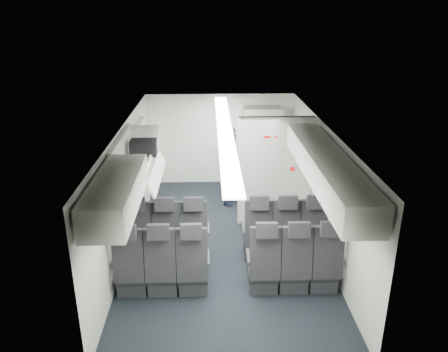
{
  "coord_description": "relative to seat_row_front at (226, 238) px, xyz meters",
  "views": [
    {
      "loc": [
        -0.25,
        -6.93,
        3.98
      ],
      "look_at": [
        0.0,
        0.4,
        1.15
      ],
      "focal_mm": 35.0,
      "sensor_mm": 36.0,
      "label": 1
    }
  ],
  "objects": [
    {
      "name": "overhead_bin_right_front",
      "position": [
        1.4,
        0.28,
        1.46
      ],
      "size": [
        0.53,
        1.7,
        0.4
      ],
      "color": "white",
      "rests_on": "cabin_shell"
    },
    {
      "name": "boarding_door",
      "position": [
        -1.64,
        2.09,
        0.55
      ],
      "size": [
        0.12,
        1.27,
        1.86
      ],
      "color": "silver",
      "rests_on": "cabin_shell"
    },
    {
      "name": "seat_row_mid",
      "position": [
        0.0,
        -0.9,
        0.0
      ],
      "size": [
        3.33,
        0.56,
        1.24
      ],
      "color": "black",
      "rests_on": "cabin_shell"
    },
    {
      "name": "carry_on_bag",
      "position": [
        -1.35,
        0.59,
        1.4
      ],
      "size": [
        0.44,
        0.32,
        0.26
      ],
      "primitive_type": "cube",
      "rotation": [
        0.0,
        0.0,
        0.03
      ],
      "color": "black",
      "rests_on": "overhead_bin_left_front_open"
    },
    {
      "name": "bulkhead_partition",
      "position": [
        0.98,
        1.33,
        0.67
      ],
      "size": [
        1.4,
        0.15,
        2.13
      ],
      "color": "silver",
      "rests_on": "cabin_shell"
    },
    {
      "name": "overhead_bin_left_rear",
      "position": [
        -1.4,
        -1.47,
        1.46
      ],
      "size": [
        0.53,
        1.8,
        0.4
      ],
      "color": "white",
      "rests_on": "cabin_shell"
    },
    {
      "name": "cabin_shell",
      "position": [
        0.0,
        0.53,
        0.72
      ],
      "size": [
        3.41,
        6.01,
        2.16
      ],
      "color": "black",
      "rests_on": "ground"
    },
    {
      "name": "papers",
      "position": [
        0.39,
        2.25,
        0.62
      ],
      "size": [
        0.21,
        0.07,
        0.15
      ],
      "primitive_type": "cube",
      "rotation": [
        0.0,
        0.0,
        -0.26
      ],
      "color": "white",
      "rests_on": "flight_attendant"
    },
    {
      "name": "seat_row_front",
      "position": [
        0.0,
        0.0,
        0.0
      ],
      "size": [
        3.33,
        0.56,
        1.24
      ],
      "color": "black",
      "rests_on": "cabin_shell"
    },
    {
      "name": "flight_attendant",
      "position": [
        0.2,
        2.3,
        0.45
      ],
      "size": [
        0.62,
        0.73,
        1.7
      ],
      "primitive_type": "imported",
      "rotation": [
        0.0,
        0.0,
        1.16
      ],
      "color": "black",
      "rests_on": "ground"
    },
    {
      "name": "overhead_bin_left_front_open",
      "position": [
        -1.44,
        0.28,
        1.33
      ],
      "size": [
        0.64,
        1.7,
        0.72
      ],
      "color": "#9E9E93",
      "rests_on": "cabin_shell"
    },
    {
      "name": "overhead_bin_right_rear",
      "position": [
        1.4,
        -1.47,
        1.46
      ],
      "size": [
        0.53,
        1.8,
        0.4
      ],
      "color": "white",
      "rests_on": "cabin_shell"
    },
    {
      "name": "galley_unit",
      "position": [
        0.95,
        3.25,
        0.55
      ],
      "size": [
        0.85,
        0.52,
        1.9
      ],
      "color": "#939399",
      "rests_on": "cabin_shell"
    }
  ]
}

